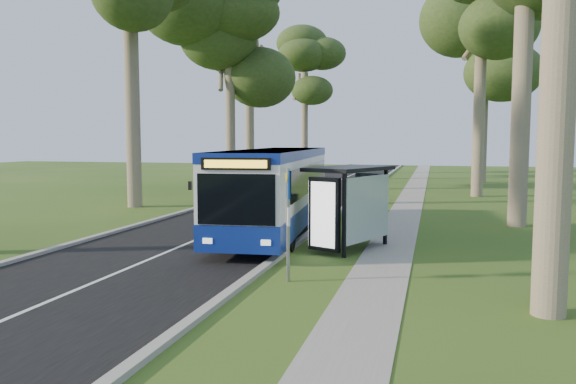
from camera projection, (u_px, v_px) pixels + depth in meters
name	position (u px, v px, depth m)	size (l,w,h in m)	color
ground	(297.00, 244.00, 18.35)	(120.00, 120.00, 0.00)	#2E5119
road	(277.00, 206.00, 28.86)	(7.00, 100.00, 0.02)	black
kerb_east	(345.00, 207.00, 27.97)	(0.25, 100.00, 0.12)	#9E9B93
kerb_west	(214.00, 203.00, 29.74)	(0.25, 100.00, 0.12)	#9E9B93
centre_line	(277.00, 206.00, 28.86)	(0.12, 100.00, 0.01)	white
footpath	(406.00, 210.00, 27.22)	(1.50, 100.00, 0.02)	gray
bus	(276.00, 190.00, 20.66)	(3.42, 11.69, 3.05)	white
bus_stop_sign	(288.00, 212.00, 13.38)	(0.19, 0.37, 2.74)	gray
bus_shelter	(352.00, 192.00, 17.03)	(2.66, 3.40, 2.58)	black
litter_bin	(352.00, 206.00, 24.49)	(0.59, 0.59, 1.03)	black
car_white	(263.00, 176.00, 42.09)	(1.68, 4.17, 1.42)	white
car_silver	(277.00, 171.00, 49.34)	(1.40, 4.03, 1.33)	#B5B8BD
tree_west_c	(230.00, 43.00, 37.05)	(5.20, 5.20, 13.17)	#7A6B56
tree_west_d	(249.00, 16.00, 46.82)	(5.20, 5.20, 18.60)	#7A6B56
tree_west_e	(305.00, 71.00, 56.14)	(5.20, 5.20, 13.95)	#7A6B56
tree_east_d	(486.00, 51.00, 44.27)	(5.20, 5.20, 14.08)	#7A6B56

